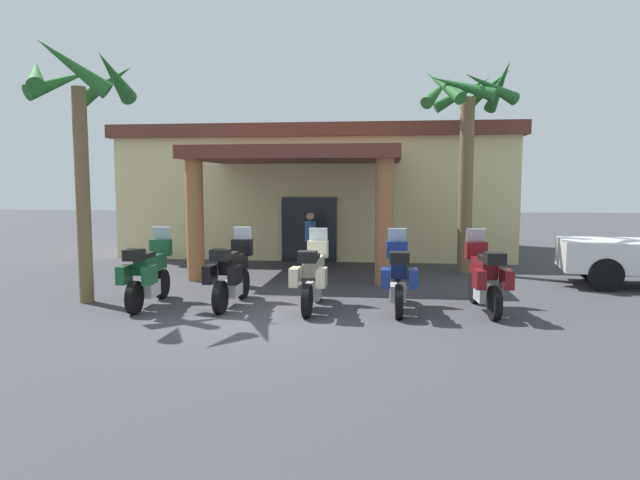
{
  "coord_description": "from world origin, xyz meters",
  "views": [
    {
      "loc": [
        2.3,
        -10.56,
        2.61
      ],
      "look_at": [
        0.85,
        3.22,
        1.2
      ],
      "focal_mm": 32.35,
      "sensor_mm": 36.0,
      "label": 1
    }
  ],
  "objects_px": {
    "motorcycle_cream": "(313,275)",
    "palm_tree_near_portico": "(468,120)",
    "palm_tree_roadside": "(80,111)",
    "motorcycle_black": "(232,273)",
    "motorcycle_maroon": "(485,277)",
    "pedestrian": "(310,236)",
    "motorcycle_blue": "(398,276)",
    "motel_building": "(321,190)",
    "motorcycle_green": "(148,273)"
  },
  "relations": [
    {
      "from": "motorcycle_black",
      "to": "motorcycle_maroon",
      "type": "height_order",
      "value": "same"
    },
    {
      "from": "motorcycle_black",
      "to": "motorcycle_cream",
      "type": "xyz_separation_m",
      "value": [
        1.73,
        -0.14,
        0.0
      ]
    },
    {
      "from": "motorcycle_maroon",
      "to": "palm_tree_near_portico",
      "type": "distance_m",
      "value": 6.26
    },
    {
      "from": "palm_tree_near_portico",
      "to": "motel_building",
      "type": "bearing_deg",
      "value": 133.85
    },
    {
      "from": "motel_building",
      "to": "palm_tree_near_portico",
      "type": "xyz_separation_m",
      "value": [
        4.66,
        -4.85,
        2.04
      ]
    },
    {
      "from": "motorcycle_blue",
      "to": "palm_tree_roadside",
      "type": "xyz_separation_m",
      "value": [
        -6.69,
        0.1,
        3.38
      ]
    },
    {
      "from": "motel_building",
      "to": "motorcycle_black",
      "type": "relative_size",
      "value": 6.23
    },
    {
      "from": "motorcycle_green",
      "to": "motorcycle_cream",
      "type": "relative_size",
      "value": 1.0
    },
    {
      "from": "motorcycle_cream",
      "to": "pedestrian",
      "type": "height_order",
      "value": "pedestrian"
    },
    {
      "from": "motorcycle_green",
      "to": "palm_tree_roadside",
      "type": "bearing_deg",
      "value": 79.38
    },
    {
      "from": "motorcycle_cream",
      "to": "motorcycle_blue",
      "type": "xyz_separation_m",
      "value": [
        1.73,
        0.07,
        0.0
      ]
    },
    {
      "from": "palm_tree_near_portico",
      "to": "motorcycle_blue",
      "type": "bearing_deg",
      "value": -111.65
    },
    {
      "from": "motel_building",
      "to": "motorcycle_blue",
      "type": "bearing_deg",
      "value": -74.29
    },
    {
      "from": "motel_building",
      "to": "palm_tree_near_portico",
      "type": "bearing_deg",
      "value": -45.05
    },
    {
      "from": "motorcycle_cream",
      "to": "motorcycle_green",
      "type": "bearing_deg",
      "value": 92.84
    },
    {
      "from": "motorcycle_black",
      "to": "pedestrian",
      "type": "height_order",
      "value": "pedestrian"
    },
    {
      "from": "palm_tree_roadside",
      "to": "motorcycle_maroon",
      "type": "bearing_deg",
      "value": -0.17
    },
    {
      "from": "motorcycle_maroon",
      "to": "palm_tree_near_portico",
      "type": "xyz_separation_m",
      "value": [
        0.32,
        5.09,
        3.63
      ]
    },
    {
      "from": "motorcycle_green",
      "to": "motorcycle_black",
      "type": "distance_m",
      "value": 1.74
    },
    {
      "from": "motorcycle_black",
      "to": "motorcycle_cream",
      "type": "height_order",
      "value": "same"
    },
    {
      "from": "motorcycle_blue",
      "to": "palm_tree_near_portico",
      "type": "xyz_separation_m",
      "value": [
        2.05,
        5.16,
        3.63
      ]
    },
    {
      "from": "motorcycle_cream",
      "to": "palm_tree_roadside",
      "type": "height_order",
      "value": "palm_tree_roadside"
    },
    {
      "from": "motorcycle_maroon",
      "to": "pedestrian",
      "type": "relative_size",
      "value": 1.31
    },
    {
      "from": "motorcycle_maroon",
      "to": "pedestrian",
      "type": "xyz_separation_m",
      "value": [
        -4.17,
        5.23,
        0.28
      ]
    },
    {
      "from": "palm_tree_near_portico",
      "to": "palm_tree_roadside",
      "type": "distance_m",
      "value": 10.1
    },
    {
      "from": "motorcycle_blue",
      "to": "motorcycle_cream",
      "type": "bearing_deg",
      "value": 92.07
    },
    {
      "from": "motorcycle_maroon",
      "to": "palm_tree_roadside",
      "type": "bearing_deg",
      "value": 85.54
    },
    {
      "from": "motel_building",
      "to": "motorcycle_green",
      "type": "xyz_separation_m",
      "value": [
        -2.58,
        -10.16,
        -1.59
      ]
    },
    {
      "from": "pedestrian",
      "to": "palm_tree_roadside",
      "type": "bearing_deg",
      "value": -137.4
    },
    {
      "from": "motorcycle_cream",
      "to": "palm_tree_near_portico",
      "type": "height_order",
      "value": "palm_tree_near_portico"
    },
    {
      "from": "motorcycle_blue",
      "to": "palm_tree_near_portico",
      "type": "bearing_deg",
      "value": -21.88
    },
    {
      "from": "motel_building",
      "to": "motorcycle_blue",
      "type": "height_order",
      "value": "motel_building"
    },
    {
      "from": "motorcycle_cream",
      "to": "motorcycle_maroon",
      "type": "relative_size",
      "value": 1.0
    },
    {
      "from": "motel_building",
      "to": "palm_tree_near_portico",
      "type": "height_order",
      "value": "palm_tree_near_portico"
    },
    {
      "from": "motel_building",
      "to": "palm_tree_near_portico",
      "type": "relative_size",
      "value": 2.31
    },
    {
      "from": "motorcycle_cream",
      "to": "palm_tree_near_portico",
      "type": "bearing_deg",
      "value": -34.22
    },
    {
      "from": "motorcycle_green",
      "to": "palm_tree_roadside",
      "type": "relative_size",
      "value": 0.4
    },
    {
      "from": "motorcycle_green",
      "to": "motorcycle_maroon",
      "type": "bearing_deg",
      "value": -89.57
    },
    {
      "from": "motorcycle_maroon",
      "to": "palm_tree_roadside",
      "type": "relative_size",
      "value": 0.4
    },
    {
      "from": "pedestrian",
      "to": "palm_tree_near_portico",
      "type": "height_order",
      "value": "palm_tree_near_portico"
    },
    {
      "from": "palm_tree_roadside",
      "to": "palm_tree_near_portico",
      "type": "bearing_deg",
      "value": 30.11
    },
    {
      "from": "motorcycle_cream",
      "to": "palm_tree_near_portico",
      "type": "distance_m",
      "value": 7.41
    },
    {
      "from": "motorcycle_green",
      "to": "palm_tree_near_portico",
      "type": "distance_m",
      "value": 9.69
    },
    {
      "from": "motel_building",
      "to": "motorcycle_cream",
      "type": "height_order",
      "value": "motel_building"
    },
    {
      "from": "motorcycle_green",
      "to": "motorcycle_maroon",
      "type": "relative_size",
      "value": 1.0
    },
    {
      "from": "motel_building",
      "to": "pedestrian",
      "type": "height_order",
      "value": "motel_building"
    },
    {
      "from": "pedestrian",
      "to": "palm_tree_roadside",
      "type": "relative_size",
      "value": 0.31
    },
    {
      "from": "motorcycle_blue",
      "to": "motorcycle_black",
      "type": "bearing_deg",
      "value": 88.68
    },
    {
      "from": "motorcycle_maroon",
      "to": "motorcycle_cream",
      "type": "bearing_deg",
      "value": 88.1
    },
    {
      "from": "palm_tree_near_portico",
      "to": "motorcycle_black",
      "type": "bearing_deg",
      "value": -137.24
    }
  ]
}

